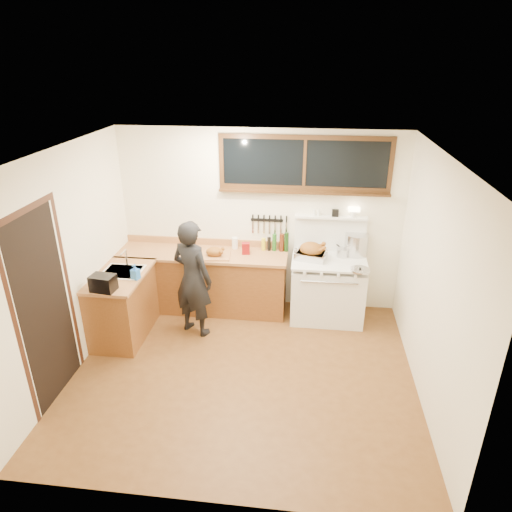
# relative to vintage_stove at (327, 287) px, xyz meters

# --- Properties ---
(ground_plane) EXTENTS (4.00, 3.50, 0.02)m
(ground_plane) POSITION_rel_vintage_stove_xyz_m (-1.00, -1.41, -0.48)
(ground_plane) COLOR brown
(room_shell) EXTENTS (4.10, 3.60, 2.65)m
(room_shell) POSITION_rel_vintage_stove_xyz_m (-1.00, -1.41, 1.18)
(room_shell) COLOR white
(room_shell) RESTS_ON ground
(counter_back) EXTENTS (2.44, 0.64, 1.00)m
(counter_back) POSITION_rel_vintage_stove_xyz_m (-1.80, 0.04, -0.01)
(counter_back) COLOR brown
(counter_back) RESTS_ON ground
(counter_left) EXTENTS (0.64, 1.09, 0.90)m
(counter_left) POSITION_rel_vintage_stove_xyz_m (-2.70, -0.79, -0.01)
(counter_left) COLOR brown
(counter_left) RESTS_ON ground
(sink_unit) EXTENTS (0.50, 0.45, 0.37)m
(sink_unit) POSITION_rel_vintage_stove_xyz_m (-2.68, -0.71, 0.38)
(sink_unit) COLOR white
(sink_unit) RESTS_ON counter_left
(vintage_stove) EXTENTS (1.02, 0.74, 1.57)m
(vintage_stove) POSITION_rel_vintage_stove_xyz_m (0.00, 0.00, 0.00)
(vintage_stove) COLOR white
(vintage_stove) RESTS_ON ground
(back_window) EXTENTS (2.32, 0.13, 0.77)m
(back_window) POSITION_rel_vintage_stove_xyz_m (-0.40, 0.31, 1.60)
(back_window) COLOR black
(back_window) RESTS_ON room_shell
(left_doorway) EXTENTS (0.02, 1.04, 2.17)m
(left_doorway) POSITION_rel_vintage_stove_xyz_m (-2.99, -1.96, 0.62)
(left_doorway) COLOR black
(left_doorway) RESTS_ON ground
(knife_strip) EXTENTS (0.52, 0.03, 0.28)m
(knife_strip) POSITION_rel_vintage_stove_xyz_m (-0.88, 0.32, 0.84)
(knife_strip) COLOR black
(knife_strip) RESTS_ON room_shell
(man) EXTENTS (0.69, 0.59, 1.60)m
(man) POSITION_rel_vintage_stove_xyz_m (-1.78, -0.60, 0.33)
(man) COLOR black
(man) RESTS_ON ground
(soap_bottle) EXTENTS (0.11, 0.11, 0.20)m
(soap_bottle) POSITION_rel_vintage_stove_xyz_m (-2.43, -0.88, 0.53)
(soap_bottle) COLOR blue
(soap_bottle) RESTS_ON counter_left
(toaster) EXTENTS (0.31, 0.23, 0.20)m
(toaster) POSITION_rel_vintage_stove_xyz_m (-2.70, -1.22, 0.53)
(toaster) COLOR black
(toaster) RESTS_ON counter_left
(cutting_board) EXTENTS (0.46, 0.37, 0.14)m
(cutting_board) POSITION_rel_vintage_stove_xyz_m (-1.58, -0.10, 0.49)
(cutting_board) COLOR #AB7343
(cutting_board) RESTS_ON counter_back
(roast_turkey) EXTENTS (0.47, 0.39, 0.24)m
(roast_turkey) POSITION_rel_vintage_stove_xyz_m (-0.25, 0.00, 0.53)
(roast_turkey) COLOR silver
(roast_turkey) RESTS_ON vintage_stove
(stockpot) EXTENTS (0.37, 0.37, 0.31)m
(stockpot) POSITION_rel_vintage_stove_xyz_m (0.37, 0.22, 0.59)
(stockpot) COLOR silver
(stockpot) RESTS_ON vintage_stove
(saucepan) EXTENTS (0.21, 0.29, 0.12)m
(saucepan) POSITION_rel_vintage_stove_xyz_m (0.18, 0.12, 0.49)
(saucepan) COLOR silver
(saucepan) RESTS_ON vintage_stove
(pot_lid) EXTENTS (0.34, 0.34, 0.04)m
(pot_lid) POSITION_rel_vintage_stove_xyz_m (0.39, -0.31, 0.45)
(pot_lid) COLOR silver
(pot_lid) RESTS_ON vintage_stove
(coffee_tin) EXTENTS (0.12, 0.10, 0.16)m
(coffee_tin) POSITION_rel_vintage_stove_xyz_m (-1.17, 0.06, 0.52)
(coffee_tin) COLOR maroon
(coffee_tin) RESTS_ON counter_back
(pitcher) EXTENTS (0.09, 0.09, 0.16)m
(pitcher) POSITION_rel_vintage_stove_xyz_m (-1.35, 0.23, 0.52)
(pitcher) COLOR white
(pitcher) RESTS_ON counter_back
(bottle_cluster) EXTENTS (0.39, 0.07, 0.28)m
(bottle_cluster) POSITION_rel_vintage_stove_xyz_m (-0.74, 0.22, 0.56)
(bottle_cluster) COLOR black
(bottle_cluster) RESTS_ON counter_back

